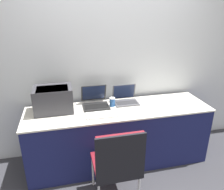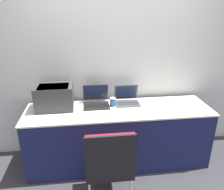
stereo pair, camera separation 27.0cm
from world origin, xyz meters
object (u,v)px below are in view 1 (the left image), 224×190
at_px(coffee_cup, 112,102).
at_px(laptop_left, 95,101).
at_px(laptop_right, 126,99).
at_px(chair, 118,161).
at_px(printer, 53,98).
at_px(external_keyboard, 102,115).

bearing_deg(coffee_cup, laptop_left, 160.87).
distance_m(laptop_right, coffee_cup, 0.22).
relative_size(laptop_left, chair, 0.37).
bearing_deg(laptop_right, chair, -110.81).
xyz_separation_m(laptop_left, coffee_cup, (0.21, -0.07, 0.00)).
relative_size(printer, coffee_cup, 4.04).
xyz_separation_m(laptop_right, coffee_cup, (-0.20, -0.08, 0.01)).
bearing_deg(external_keyboard, coffee_cup, 52.20).
distance_m(external_keyboard, coffee_cup, 0.31).
bearing_deg(chair, printer, 125.12).
relative_size(printer, laptop_right, 1.44).
distance_m(printer, laptop_left, 0.53).
bearing_deg(external_keyboard, printer, 153.94).
height_order(laptop_left, external_keyboard, laptop_left).
xyz_separation_m(coffee_cup, chair, (-0.14, -0.81, -0.28)).
bearing_deg(chair, coffee_cup, 80.39).
bearing_deg(printer, chair, -54.88).
bearing_deg(chair, laptop_left, 94.72).
bearing_deg(laptop_left, coffee_cup, -19.13).
height_order(coffee_cup, chair, chair).
distance_m(printer, laptop_right, 0.94).
relative_size(laptop_left, laptop_right, 1.09).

